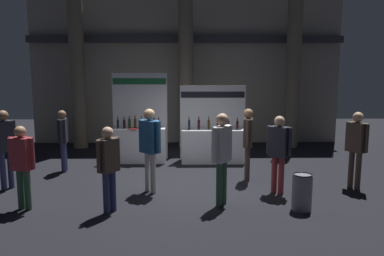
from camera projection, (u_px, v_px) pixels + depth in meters
ground_plane at (186, 184)px, 8.95m from camera, size 24.00×24.00×0.00m
hall_colonnade at (186, 51)px, 13.52m from camera, size 11.12×1.35×6.78m
exhibitor_booth_0 at (139, 140)px, 11.08m from camera, size 1.61×0.75×2.57m
exhibitor_booth_1 at (213, 142)px, 11.04m from camera, size 1.92×0.66×2.21m
trash_bin at (302, 192)px, 7.23m from camera, size 0.38×0.38×0.71m
visitor_0 at (279, 147)px, 8.13m from camera, size 0.47×0.45×1.69m
visitor_1 at (248, 138)px, 9.10m from camera, size 0.28×0.56×1.75m
visitor_2 at (356, 143)px, 8.50m from camera, size 0.41×0.53×1.74m
visitor_3 at (150, 142)px, 8.18m from camera, size 0.48×0.48×1.84m
visitor_4 at (22, 160)px, 7.17m from camera, size 0.53×0.35×1.62m
visitor_5 at (222, 150)px, 7.40m from camera, size 0.42×0.50×1.83m
visitor_6 at (5, 143)px, 8.42m from camera, size 0.39×0.45×1.78m
visitor_7 at (109, 162)px, 7.03m from camera, size 0.40×0.45×1.63m
visitor_8 at (63, 136)px, 9.93m from camera, size 0.25×0.56×1.62m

